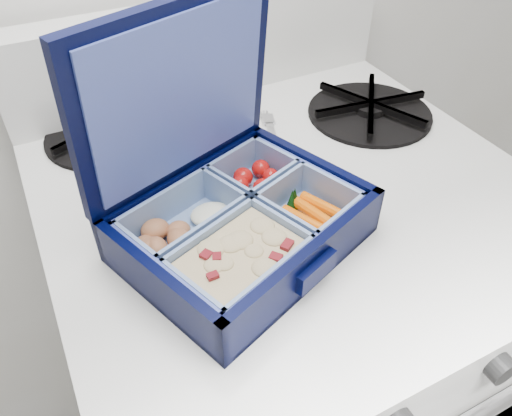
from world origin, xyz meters
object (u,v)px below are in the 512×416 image
stove (276,370)px  fork (276,149)px  bento_box (243,225)px  burner_grate (370,107)px

stove → fork: size_ratio=5.49×
stove → fork: (0.02, 0.07, 0.47)m
stove → bento_box: 0.52m
bento_box → stove: bearing=18.1°
bento_box → fork: bearing=30.2°
stove → burner_grate: 0.53m
bento_box → burner_grate: bento_box is taller
fork → stove: bearing=-88.2°
fork → bento_box: bearing=-110.1°
burner_grate → bento_box: bearing=-151.0°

